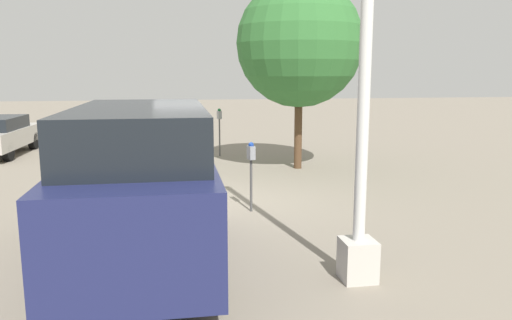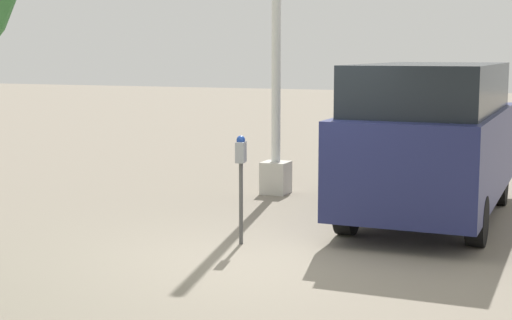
{
  "view_description": "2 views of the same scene",
  "coord_description": "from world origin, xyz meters",
  "px_view_note": "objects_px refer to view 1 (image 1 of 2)",
  "views": [
    {
      "loc": [
        9.96,
        -0.86,
        2.71
      ],
      "look_at": [
        1.25,
        0.57,
        1.15
      ],
      "focal_mm": 35.0,
      "sensor_mm": 36.0,
      "label": 1
    },
    {
      "loc": [
        -8.3,
        -3.31,
        2.41
      ],
      "look_at": [
        0.57,
        0.39,
        1.08
      ],
      "focal_mm": 55.0,
      "sensor_mm": 36.0,
      "label": 2
    }
  ],
  "objects_px": {
    "street_tree": "(299,44)",
    "parked_van": "(142,182)",
    "parking_meter_far": "(219,121)",
    "parking_meter_near": "(251,161)",
    "lamp_post": "(363,117)"
  },
  "relations": [
    {
      "from": "parking_meter_near",
      "to": "lamp_post",
      "type": "distance_m",
      "value": 3.77
    },
    {
      "from": "parked_van",
      "to": "street_tree",
      "type": "distance_m",
      "value": 8.04
    },
    {
      "from": "parking_meter_far",
      "to": "parked_van",
      "type": "distance_m",
      "value": 9.27
    },
    {
      "from": "parking_meter_near",
      "to": "parking_meter_far",
      "type": "relative_size",
      "value": 0.89
    },
    {
      "from": "parked_van",
      "to": "street_tree",
      "type": "bearing_deg",
      "value": 149.3
    },
    {
      "from": "parking_meter_near",
      "to": "lamp_post",
      "type": "relative_size",
      "value": 0.21
    },
    {
      "from": "lamp_post",
      "to": "street_tree",
      "type": "distance_m",
      "value": 7.88
    },
    {
      "from": "parking_meter_near",
      "to": "parked_van",
      "type": "relative_size",
      "value": 0.3
    },
    {
      "from": "parking_meter_far",
      "to": "street_tree",
      "type": "xyz_separation_m",
      "value": [
        2.42,
        2.01,
        2.33
      ]
    },
    {
      "from": "parking_meter_far",
      "to": "parked_van",
      "type": "height_order",
      "value": "parked_van"
    },
    {
      "from": "street_tree",
      "to": "parked_van",
      "type": "bearing_deg",
      "value": -30.47
    },
    {
      "from": "lamp_post",
      "to": "parked_van",
      "type": "xyz_separation_m",
      "value": [
        -1.05,
        -2.8,
        -0.97
      ]
    },
    {
      "from": "parking_meter_far",
      "to": "parking_meter_near",
      "type": "bearing_deg",
      "value": -12.2
    },
    {
      "from": "street_tree",
      "to": "parking_meter_near",
      "type": "bearing_deg",
      "value": -25.33
    },
    {
      "from": "parking_meter_near",
      "to": "street_tree",
      "type": "relative_size",
      "value": 0.26
    }
  ]
}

